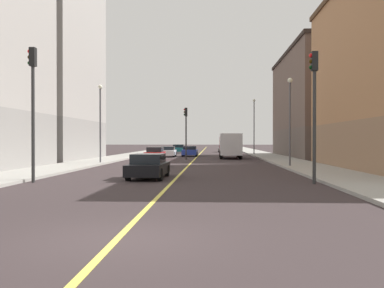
{
  "coord_description": "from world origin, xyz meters",
  "views": [
    {
      "loc": [
        1.96,
        -8.78,
        2.03
      ],
      "look_at": [
        0.25,
        26.53,
        1.74
      ],
      "focal_mm": 40.32,
      "sensor_mm": 36.0,
      "label": 1
    }
  ],
  "objects": [
    {
      "name": "building_right_midblock",
      "position": [
        -15.94,
        34.91,
        10.55
      ],
      "size": [
        10.45,
        15.16,
        21.09
      ],
      "color": "gray",
      "rests_on": "ground"
    },
    {
      "name": "car_silver",
      "position": [
        3.85,
        66.42,
        0.6
      ],
      "size": [
        1.92,
        4.1,
        1.2
      ],
      "color": "silver",
      "rests_on": "ground"
    },
    {
      "name": "car_blue",
      "position": [
        -0.97,
        46.17,
        0.65
      ],
      "size": [
        1.92,
        4.13,
        1.31
      ],
      "color": "#23389E",
      "rests_on": "ground"
    },
    {
      "name": "traffic_light_median_far",
      "position": [
        -0.92,
        37.23,
        3.61
      ],
      "size": [
        0.4,
        0.32,
        5.53
      ],
      "color": "#2D2D2D",
      "rests_on": "ground"
    },
    {
      "name": "building_left_mid",
      "position": [
        15.94,
        44.48,
        6.41
      ],
      "size": [
        10.45,
        22.66,
        12.8
      ],
      "color": "brown",
      "rests_on": "ground"
    },
    {
      "name": "street_lamp_right_near",
      "position": [
        -7.71,
        27.8,
        4.23
      ],
      "size": [
        0.36,
        0.36,
        6.67
      ],
      "color": "#4C4C51",
      "rests_on": "ground"
    },
    {
      "name": "car_white",
      "position": [
        -3.56,
        44.35,
        0.62
      ],
      "size": [
        1.86,
        4.6,
        1.28
      ],
      "color": "white",
      "rests_on": "ground"
    },
    {
      "name": "car_teal",
      "position": [
        -3.62,
        61.15,
        0.66
      ],
      "size": [
        2.03,
        4.01,
        1.38
      ],
      "color": "#196670",
      "rests_on": "ground"
    },
    {
      "name": "car_red",
      "position": [
        -4.12,
        36.38,
        0.66
      ],
      "size": [
        1.82,
        4.51,
        1.34
      ],
      "color": "red",
      "rests_on": "ground"
    },
    {
      "name": "sidewalk_left",
      "position": [
        8.98,
        49.0,
        0.07
      ],
      "size": [
        3.76,
        168.0,
        0.15
      ],
      "primitive_type": "cube",
      "color": "#9E9B93",
      "rests_on": "ground"
    },
    {
      "name": "street_lamp_left_near",
      "position": [
        7.71,
        23.61,
        4.16
      ],
      "size": [
        0.36,
        0.36,
        6.54
      ],
      "color": "#4C4C51",
      "rests_on": "ground"
    },
    {
      "name": "box_truck",
      "position": [
        3.92,
        39.95,
        1.52
      ],
      "size": [
        2.39,
        7.66,
        2.77
      ],
      "color": "maroon",
      "rests_on": "ground"
    },
    {
      "name": "sidewalk_right",
      "position": [
        -8.98,
        49.0,
        0.07
      ],
      "size": [
        3.76,
        168.0,
        0.15
      ],
      "primitive_type": "cube",
      "color": "#9E9B93",
      "rests_on": "ground"
    },
    {
      "name": "ground_plane",
      "position": [
        0.0,
        0.0,
        0.0
      ],
      "size": [
        400.0,
        400.0,
        0.0
      ],
      "primitive_type": "plane",
      "color": "#352B2C",
      "rests_on": "ground"
    },
    {
      "name": "lane_center_stripe",
      "position": [
        0.0,
        49.0,
        0.01
      ],
      "size": [
        0.16,
        154.0,
        0.01
      ],
      "primitive_type": "cube",
      "color": "#E5D14C",
      "rests_on": "ground"
    },
    {
      "name": "street_lamp_left_far",
      "position": [
        7.71,
        51.62,
        4.75
      ],
      "size": [
        0.36,
        0.36,
        7.66
      ],
      "color": "#4C4C51",
      "rests_on": "ground"
    },
    {
      "name": "car_black",
      "position": [
        -1.47,
        14.07,
        0.65
      ],
      "size": [
        1.92,
        4.41,
        1.32
      ],
      "color": "black",
      "rests_on": "ground"
    },
    {
      "name": "traffic_light_left_near",
      "position": [
        6.69,
        11.59,
        3.99
      ],
      "size": [
        0.4,
        0.32,
        6.18
      ],
      "color": "#2D2D2D",
      "rests_on": "ground"
    },
    {
      "name": "traffic_light_right_near",
      "position": [
        -6.72,
        11.59,
        4.17
      ],
      "size": [
        0.4,
        0.32,
        6.51
      ],
      "color": "#2D2D2D",
      "rests_on": "ground"
    }
  ]
}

